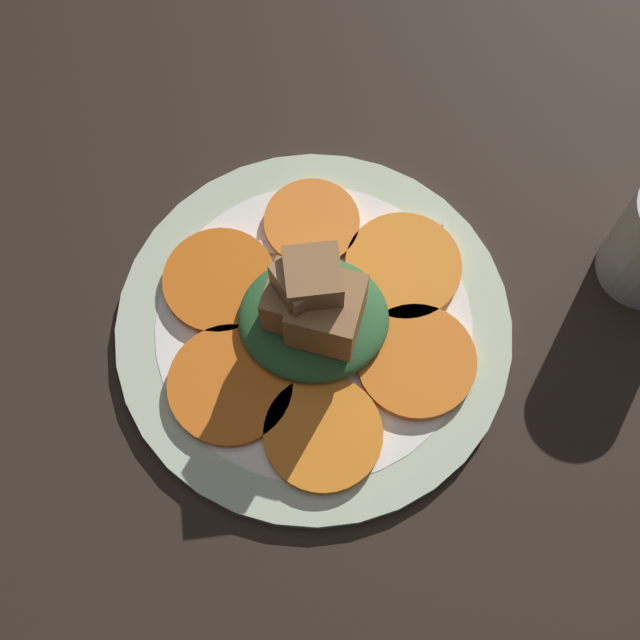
{
  "coord_description": "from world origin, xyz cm",
  "views": [
    {
      "loc": [
        0.46,
        22.83,
        63.06
      ],
      "look_at": [
        0.0,
        0.0,
        4.1
      ],
      "focal_mm": 50.0,
      "sensor_mm": 36.0,
      "label": 1
    }
  ],
  "objects": [
    {
      "name": "carrot_slice_1",
      "position": [
        0.42,
        -8.05,
        3.51
      ],
      "size": [
        7.2,
        7.2,
        0.81
      ],
      "primitive_type": "cylinder",
      "color": "orange",
      "rests_on": "plate"
    },
    {
      "name": "carrot_slice_4",
      "position": [
        -0.51,
        8.14,
        3.51
      ],
      "size": [
        8.21,
        8.21,
        0.81
      ],
      "primitive_type": "cylinder",
      "color": "orange",
      "rests_on": "plate"
    },
    {
      "name": "center_pile",
      "position": [
        0.07,
        0.17,
        6.78
      ],
      "size": [
        10.71,
        9.64,
        9.82
      ],
      "color": "#2D6033",
      "rests_on": "plate"
    },
    {
      "name": "fork",
      "position": [
        -1.6,
        -6.42,
        3.3
      ],
      "size": [
        17.68,
        2.62,
        0.4
      ],
      "rotation": [
        0.0,
        0.0,
        0.05
      ],
      "color": "silver",
      "rests_on": "plate"
    },
    {
      "name": "carrot_slice_2",
      "position": [
        6.82,
        -3.46,
        3.51
      ],
      "size": [
        8.27,
        8.27,
        0.81
      ],
      "primitive_type": "cylinder",
      "color": "orange",
      "rests_on": "plate"
    },
    {
      "name": "plate",
      "position": [
        0.0,
        0.0,
        2.52
      ],
      "size": [
        28.71,
        28.71,
        1.05
      ],
      "color": "beige",
      "rests_on": "table_slab"
    },
    {
      "name": "carrot_slice_3",
      "position": [
        5.89,
        4.5,
        3.51
      ],
      "size": [
        8.81,
        8.81,
        0.81
      ],
      "primitive_type": "cylinder",
      "color": "orange",
      "rests_on": "plate"
    },
    {
      "name": "table_slab",
      "position": [
        0.0,
        0.0,
        1.0
      ],
      "size": [
        120.0,
        120.0,
        2.0
      ],
      "primitive_type": "cube",
      "color": "black",
      "rests_on": "ground"
    },
    {
      "name": "carrot_slice_0",
      "position": [
        -6.66,
        -4.33,
        3.51
      ],
      "size": [
        8.58,
        8.58,
        0.81
      ],
      "primitive_type": "cylinder",
      "color": "orange",
      "rests_on": "plate"
    },
    {
      "name": "carrot_slice_5",
      "position": [
        -7.2,
        3.04,
        3.51
      ],
      "size": [
        8.49,
        8.49,
        0.81
      ],
      "primitive_type": "cylinder",
      "color": "orange",
      "rests_on": "plate"
    }
  ]
}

